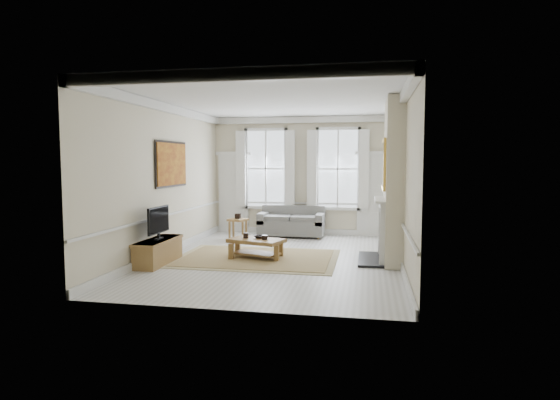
% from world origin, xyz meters
% --- Properties ---
extents(floor, '(7.20, 7.20, 0.00)m').
position_xyz_m(floor, '(0.00, 0.00, 0.00)').
color(floor, '#B7B5AD').
rests_on(floor, ground).
extents(ceiling, '(7.20, 7.20, 0.00)m').
position_xyz_m(ceiling, '(0.00, 0.00, 3.40)').
color(ceiling, white).
rests_on(ceiling, back_wall).
extents(back_wall, '(5.20, 0.00, 5.20)m').
position_xyz_m(back_wall, '(0.00, 3.60, 1.70)').
color(back_wall, beige).
rests_on(back_wall, floor).
extents(left_wall, '(0.00, 7.20, 7.20)m').
position_xyz_m(left_wall, '(-2.60, 0.00, 1.70)').
color(left_wall, beige).
rests_on(left_wall, floor).
extents(right_wall, '(0.00, 7.20, 7.20)m').
position_xyz_m(right_wall, '(2.60, 0.00, 1.70)').
color(right_wall, beige).
rests_on(right_wall, floor).
extents(window_left, '(1.26, 0.20, 2.20)m').
position_xyz_m(window_left, '(-1.05, 3.55, 1.90)').
color(window_left, '#B2BCC6').
rests_on(window_left, back_wall).
extents(window_right, '(1.26, 0.20, 2.20)m').
position_xyz_m(window_right, '(1.05, 3.55, 1.90)').
color(window_right, '#B2BCC6').
rests_on(window_right, back_wall).
extents(door_left, '(0.90, 0.08, 2.30)m').
position_xyz_m(door_left, '(-2.05, 3.56, 1.15)').
color(door_left, silver).
rests_on(door_left, floor).
extents(door_right, '(0.90, 0.08, 2.30)m').
position_xyz_m(door_right, '(2.05, 3.56, 1.15)').
color(door_right, silver).
rests_on(door_right, floor).
extents(painting, '(0.05, 1.66, 1.06)m').
position_xyz_m(painting, '(-2.56, 0.30, 2.05)').
color(painting, '#C18621').
rests_on(painting, left_wall).
extents(chimney_breast, '(0.35, 1.70, 3.38)m').
position_xyz_m(chimney_breast, '(2.43, 0.20, 1.70)').
color(chimney_breast, beige).
rests_on(chimney_breast, floor).
extents(hearth, '(0.55, 1.50, 0.05)m').
position_xyz_m(hearth, '(2.00, 0.20, 0.03)').
color(hearth, black).
rests_on(hearth, floor).
extents(fireplace, '(0.21, 1.45, 1.33)m').
position_xyz_m(fireplace, '(2.20, 0.20, 0.73)').
color(fireplace, silver).
rests_on(fireplace, floor).
extents(mirror, '(0.06, 1.26, 1.06)m').
position_xyz_m(mirror, '(2.21, 0.20, 2.05)').
color(mirror, gold).
rests_on(mirror, chimney_breast).
extents(sofa, '(1.82, 0.89, 0.85)m').
position_xyz_m(sofa, '(-0.21, 3.11, 0.36)').
color(sofa, slate).
rests_on(sofa, floor).
extents(side_table, '(0.56, 0.56, 0.55)m').
position_xyz_m(side_table, '(-1.59, 2.42, 0.44)').
color(side_table, brown).
rests_on(side_table, floor).
extents(rug, '(3.50, 2.60, 0.02)m').
position_xyz_m(rug, '(-0.47, -0.06, 0.01)').
color(rug, '#9B7E50').
rests_on(rug, floor).
extents(coffee_table, '(1.30, 0.98, 0.43)m').
position_xyz_m(coffee_table, '(-0.47, -0.06, 0.35)').
color(coffee_table, brown).
rests_on(coffee_table, rug).
extents(ceramic_pot_a, '(0.11, 0.11, 0.11)m').
position_xyz_m(ceramic_pot_a, '(-0.72, -0.01, 0.49)').
color(ceramic_pot_a, black).
rests_on(ceramic_pot_a, coffee_table).
extents(ceramic_pot_b, '(0.13, 0.13, 0.09)m').
position_xyz_m(ceramic_pot_b, '(-0.27, -0.11, 0.48)').
color(ceramic_pot_b, black).
rests_on(ceramic_pot_b, coffee_table).
extents(bowl, '(0.31, 0.31, 0.06)m').
position_xyz_m(bowl, '(-0.42, 0.04, 0.46)').
color(bowl, black).
rests_on(bowl, coffee_table).
extents(tv_stand, '(0.46, 1.43, 0.51)m').
position_xyz_m(tv_stand, '(-2.34, -0.95, 0.26)').
color(tv_stand, brown).
rests_on(tv_stand, floor).
extents(tv, '(0.08, 0.90, 0.68)m').
position_xyz_m(tv, '(-2.32, -0.95, 0.91)').
color(tv, black).
rests_on(tv, tv_stand).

